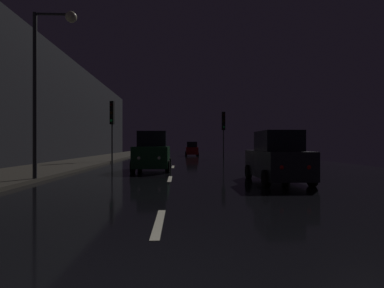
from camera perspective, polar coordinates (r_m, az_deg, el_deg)
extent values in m
cube|color=black|center=(27.43, -3.26, -3.22)|extent=(27.13, 84.00, 0.02)
cube|color=#38332B|center=(28.49, -18.26, -2.93)|extent=(4.40, 84.00, 0.15)
cube|color=black|center=(26.23, -25.88, 7.03)|extent=(0.80, 63.00, 9.47)
cube|color=beige|center=(6.08, -6.10, -14.18)|extent=(0.16, 2.20, 0.01)
cube|color=beige|center=(13.46, -4.08, -6.41)|extent=(0.16, 2.20, 0.01)
cube|color=beige|center=(20.65, -3.52, -4.20)|extent=(0.16, 2.20, 0.01)
cylinder|color=#38383A|center=(26.20, -14.46, 0.09)|extent=(0.12, 0.12, 3.14)
cube|color=black|center=(26.33, -14.46, 5.58)|extent=(0.35, 0.38, 1.90)
sphere|color=black|center=(26.23, -14.59, 6.99)|extent=(0.22, 0.22, 0.22)
sphere|color=black|center=(26.16, -14.59, 5.62)|extent=(0.22, 0.22, 0.22)
sphere|color=#19D84C|center=(26.10, -14.59, 4.23)|extent=(0.22, 0.22, 0.22)
cylinder|color=#38383A|center=(32.58, 5.80, -0.07)|extent=(0.12, 0.12, 3.00)
cube|color=black|center=(32.67, 5.80, 4.23)|extent=(0.34, 0.37, 1.90)
sphere|color=black|center=(32.55, 5.88, 5.36)|extent=(0.22, 0.22, 0.22)
sphere|color=black|center=(32.50, 5.88, 4.25)|extent=(0.22, 0.22, 0.22)
sphere|color=#19D84C|center=(32.45, 5.88, 3.14)|extent=(0.22, 0.22, 0.22)
cylinder|color=#2D2D30|center=(13.76, -26.89, 7.64)|extent=(0.16, 0.16, 6.67)
cylinder|color=#2D2D30|center=(14.32, -24.15, 20.93)|extent=(1.40, 0.10, 0.10)
sphere|color=beige|center=(14.05, -21.31, 20.90)|extent=(0.44, 0.44, 0.44)
cube|color=#0F3819|center=(18.00, -7.25, -2.27)|extent=(1.86, 4.34, 1.14)
cube|color=black|center=(18.14, -7.21, 0.91)|extent=(1.58, 2.17, 0.87)
cylinder|color=black|center=(16.45, -4.52, -4.12)|extent=(0.23, 0.66, 0.66)
cylinder|color=black|center=(16.62, -10.83, -4.08)|extent=(0.23, 0.66, 0.66)
cylinder|color=black|center=(19.48, -4.20, -3.49)|extent=(0.23, 0.66, 0.66)
cylinder|color=black|center=(19.62, -9.54, -3.46)|extent=(0.23, 0.66, 0.66)
sphere|color=white|center=(15.84, -6.04, -2.57)|extent=(0.19, 0.19, 0.19)
sphere|color=white|center=(15.94, -9.72, -2.56)|extent=(0.19, 0.19, 0.19)
sphere|color=red|center=(20.08, -5.29, -2.05)|extent=(0.19, 0.19, 0.19)
sphere|color=red|center=(20.16, -8.20, -2.04)|extent=(0.19, 0.19, 0.19)
cube|color=maroon|center=(40.88, -0.04, -1.25)|extent=(1.54, 3.58, 0.94)
cube|color=black|center=(40.75, -0.03, -0.09)|extent=(1.31, 1.79, 0.72)
cylinder|color=black|center=(42.12, -1.14, -1.74)|extent=(0.19, 0.55, 0.55)
cylinder|color=black|center=(42.18, 0.91, -1.74)|extent=(0.19, 0.55, 0.55)
cylinder|color=black|center=(39.61, -1.05, -1.85)|extent=(0.19, 0.55, 0.55)
cylinder|color=black|center=(39.68, 1.12, -1.84)|extent=(0.19, 0.55, 0.55)
sphere|color=slate|center=(42.62, -0.71, -1.20)|extent=(0.15, 0.15, 0.15)
sphere|color=slate|center=(42.66, 0.42, -1.20)|extent=(0.15, 0.15, 0.15)
sphere|color=red|center=(39.11, -0.55, -1.30)|extent=(0.15, 0.15, 0.15)
sphere|color=red|center=(39.15, 0.69, -1.30)|extent=(0.15, 0.15, 0.15)
cube|color=black|center=(12.76, 15.32, -3.52)|extent=(1.68, 3.92, 1.03)
cube|color=black|center=(12.60, 15.51, 0.55)|extent=(1.43, 1.96, 0.78)
cylinder|color=black|center=(13.89, 10.33, -4.99)|extent=(0.21, 0.60, 0.60)
cylinder|color=black|center=(14.35, 16.78, -4.84)|extent=(0.21, 0.60, 0.60)
cylinder|color=black|center=(11.25, 13.45, -6.15)|extent=(0.21, 0.60, 0.60)
cylinder|color=black|center=(11.80, 21.20, -5.86)|extent=(0.21, 0.60, 0.60)
sphere|color=slate|center=(14.48, 11.25, -3.11)|extent=(0.17, 0.17, 0.17)
sphere|color=slate|center=(14.72, 14.74, -3.06)|extent=(0.17, 0.17, 0.17)
sphere|color=red|center=(10.79, 16.10, -4.15)|extent=(0.17, 0.17, 0.17)
sphere|color=red|center=(11.12, 20.62, -4.02)|extent=(0.17, 0.17, 0.17)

